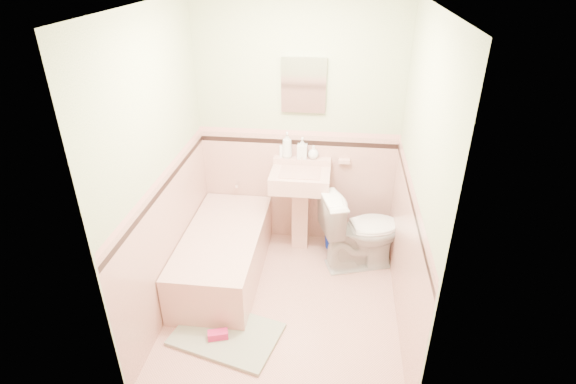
# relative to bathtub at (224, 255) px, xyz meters

# --- Properties ---
(floor) EXTENTS (2.20, 2.20, 0.00)m
(floor) POSITION_rel_bathtub_xyz_m (0.63, -0.33, -0.23)
(floor) COLOR tan
(floor) RESTS_ON ground
(ceiling) EXTENTS (2.20, 2.20, 0.00)m
(ceiling) POSITION_rel_bathtub_xyz_m (0.63, -0.33, 2.27)
(ceiling) COLOR white
(ceiling) RESTS_ON ground
(wall_back) EXTENTS (2.50, 0.00, 2.50)m
(wall_back) POSITION_rel_bathtub_xyz_m (0.63, 0.77, 1.02)
(wall_back) COLOR beige
(wall_back) RESTS_ON ground
(wall_front) EXTENTS (2.50, 0.00, 2.50)m
(wall_front) POSITION_rel_bathtub_xyz_m (0.63, -1.43, 1.02)
(wall_front) COLOR beige
(wall_front) RESTS_ON ground
(wall_left) EXTENTS (0.00, 2.50, 2.50)m
(wall_left) POSITION_rel_bathtub_xyz_m (-0.37, -0.33, 1.02)
(wall_left) COLOR beige
(wall_left) RESTS_ON ground
(wall_right) EXTENTS (0.00, 2.50, 2.50)m
(wall_right) POSITION_rel_bathtub_xyz_m (1.63, -0.33, 1.02)
(wall_right) COLOR beige
(wall_right) RESTS_ON ground
(wainscot_back) EXTENTS (2.00, 0.00, 2.00)m
(wainscot_back) POSITION_rel_bathtub_xyz_m (0.63, 0.76, 0.38)
(wainscot_back) COLOR #D49E8E
(wainscot_back) RESTS_ON ground
(wainscot_front) EXTENTS (2.00, 0.00, 2.00)m
(wainscot_front) POSITION_rel_bathtub_xyz_m (0.63, -1.42, 0.38)
(wainscot_front) COLOR #D49E8E
(wainscot_front) RESTS_ON ground
(wainscot_left) EXTENTS (0.00, 2.20, 2.20)m
(wainscot_left) POSITION_rel_bathtub_xyz_m (-0.36, -0.33, 0.38)
(wainscot_left) COLOR #D49E8E
(wainscot_left) RESTS_ON ground
(wainscot_right) EXTENTS (0.00, 2.20, 2.20)m
(wainscot_right) POSITION_rel_bathtub_xyz_m (1.62, -0.33, 0.38)
(wainscot_right) COLOR #D49E8E
(wainscot_right) RESTS_ON ground
(accent_back) EXTENTS (2.00, 0.00, 2.00)m
(accent_back) POSITION_rel_bathtub_xyz_m (0.63, 0.75, 0.90)
(accent_back) COLOR black
(accent_back) RESTS_ON ground
(accent_front) EXTENTS (2.00, 0.00, 2.00)m
(accent_front) POSITION_rel_bathtub_xyz_m (0.63, -1.41, 0.90)
(accent_front) COLOR black
(accent_front) RESTS_ON ground
(accent_left) EXTENTS (0.00, 2.20, 2.20)m
(accent_left) POSITION_rel_bathtub_xyz_m (-0.35, -0.33, 0.89)
(accent_left) COLOR black
(accent_left) RESTS_ON ground
(accent_right) EXTENTS (0.00, 2.20, 2.20)m
(accent_right) POSITION_rel_bathtub_xyz_m (1.61, -0.33, 0.89)
(accent_right) COLOR black
(accent_right) RESTS_ON ground
(cap_back) EXTENTS (2.00, 0.00, 2.00)m
(cap_back) POSITION_rel_bathtub_xyz_m (0.63, 0.75, 0.99)
(cap_back) COLOR tan
(cap_back) RESTS_ON ground
(cap_front) EXTENTS (2.00, 0.00, 2.00)m
(cap_front) POSITION_rel_bathtub_xyz_m (0.63, -1.41, 0.99)
(cap_front) COLOR tan
(cap_front) RESTS_ON ground
(cap_left) EXTENTS (0.00, 2.20, 2.20)m
(cap_left) POSITION_rel_bathtub_xyz_m (-0.35, -0.33, 1.00)
(cap_left) COLOR tan
(cap_left) RESTS_ON ground
(cap_right) EXTENTS (0.00, 2.20, 2.20)m
(cap_right) POSITION_rel_bathtub_xyz_m (1.61, -0.33, 1.00)
(cap_right) COLOR tan
(cap_right) RESTS_ON ground
(bathtub) EXTENTS (0.70, 1.50, 0.45)m
(bathtub) POSITION_rel_bathtub_xyz_m (0.00, 0.00, 0.00)
(bathtub) COLOR #CC9B8E
(bathtub) RESTS_ON floor
(tub_faucet) EXTENTS (0.04, 0.12, 0.04)m
(tub_faucet) POSITION_rel_bathtub_xyz_m (0.00, 0.72, 0.41)
(tub_faucet) COLOR silver
(tub_faucet) RESTS_ON wall_back
(sink) EXTENTS (0.58, 0.48, 0.91)m
(sink) POSITION_rel_bathtub_xyz_m (0.68, 0.53, 0.23)
(sink) COLOR #CC9B8E
(sink) RESTS_ON floor
(sink_faucet) EXTENTS (0.02, 0.02, 0.10)m
(sink_faucet) POSITION_rel_bathtub_xyz_m (0.68, 0.67, 0.72)
(sink_faucet) COLOR silver
(sink_faucet) RESTS_ON sink
(medicine_cabinet) EXTENTS (0.41, 0.04, 0.51)m
(medicine_cabinet) POSITION_rel_bathtub_xyz_m (0.68, 0.74, 1.47)
(medicine_cabinet) COLOR white
(medicine_cabinet) RESTS_ON wall_back
(soap_dish) EXTENTS (0.11, 0.07, 0.04)m
(soap_dish) POSITION_rel_bathtub_xyz_m (1.10, 0.73, 0.72)
(soap_dish) COLOR #CC9B8E
(soap_dish) RESTS_ON wall_back
(soap_bottle_left) EXTENTS (0.12, 0.12, 0.26)m
(soap_bottle_left) POSITION_rel_bathtub_xyz_m (0.53, 0.71, 0.88)
(soap_bottle_left) COLOR #B2B2B2
(soap_bottle_left) RESTS_ON sink
(soap_bottle_mid) EXTENTS (0.10, 0.10, 0.22)m
(soap_bottle_mid) POSITION_rel_bathtub_xyz_m (0.68, 0.71, 0.85)
(soap_bottle_mid) COLOR #B2B2B2
(soap_bottle_mid) RESTS_ON sink
(soap_bottle_right) EXTENTS (0.12, 0.12, 0.14)m
(soap_bottle_right) POSITION_rel_bathtub_xyz_m (0.79, 0.71, 0.82)
(soap_bottle_right) COLOR #B2B2B2
(soap_bottle_right) RESTS_ON sink
(tube) EXTENTS (0.04, 0.04, 0.12)m
(tube) POSITION_rel_bathtub_xyz_m (0.47, 0.71, 0.81)
(tube) COLOR white
(tube) RESTS_ON sink
(toilet) EXTENTS (0.89, 0.68, 0.81)m
(toilet) POSITION_rel_bathtub_xyz_m (1.30, 0.33, 0.18)
(toilet) COLOR white
(toilet) RESTS_ON floor
(bucket) EXTENTS (0.27, 0.27, 0.22)m
(bucket) POSITION_rel_bathtub_xyz_m (1.05, 0.59, -0.11)
(bucket) COLOR #0B24AF
(bucket) RESTS_ON floor
(bath_mat) EXTENTS (0.95, 0.75, 0.03)m
(bath_mat) POSITION_rel_bathtub_xyz_m (0.21, -0.79, -0.21)
(bath_mat) COLOR gray
(bath_mat) RESTS_ON floor
(shoe) EXTENTS (0.18, 0.12, 0.07)m
(shoe) POSITION_rel_bathtub_xyz_m (0.15, -0.85, -0.16)
(shoe) COLOR #BF1E59
(shoe) RESTS_ON bath_mat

